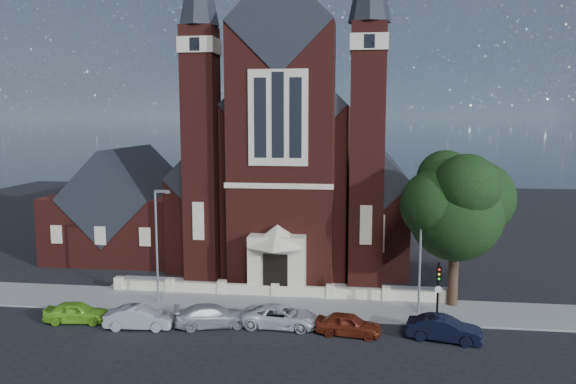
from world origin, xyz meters
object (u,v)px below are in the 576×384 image
street_lamp_right (422,247)px  car_navy (444,329)px  car_silver_b (213,316)px  car_dark_red (348,324)px  car_silver_a (139,318)px  car_lime_van (76,312)px  church (300,166)px  traffic_signal (438,284)px  car_white_suv (281,316)px  street_tree (458,208)px  parish_hall (129,212)px  street_lamp_left (158,240)px

street_lamp_right → car_navy: 5.87m
car_silver_b → car_dark_red: (8.49, -0.35, -0.02)m
street_lamp_right → car_silver_a: size_ratio=1.92×
car_lime_van → car_silver_a: bearing=-102.8°
car_navy → church: bearing=37.6°
traffic_signal → car_white_suv: size_ratio=0.82×
street_tree → car_navy: size_ratio=2.47×
church → street_tree: church is taller
car_white_suv → traffic_signal: bearing=-77.8°
church → car_navy: size_ratio=8.05×
car_silver_a → church: bearing=-22.8°
street_tree → street_lamp_right: bearing=-145.7°
parish_hall → street_lamp_left: parish_hall is taller
car_silver_b → traffic_signal: bearing=-97.8°
car_lime_van → car_navy: car_navy is taller
church → car_navy: bearing=-64.6°
street_lamp_left → traffic_signal: 19.08m
church → traffic_signal: size_ratio=8.72×
street_tree → car_lime_van: 25.96m
street_lamp_right → car_white_suv: street_lamp_right is taller
church → parish_hall: 17.26m
car_lime_van → church: bearing=-33.6°
street_lamp_left → car_lime_van: bearing=-133.2°
street_tree → car_lime_van: street_tree is taller
church → car_dark_red: bearing=-76.7°
traffic_signal → car_silver_b: (-14.04, -2.23, -1.90)m
traffic_signal → car_silver_b: traffic_signal is taller
car_white_suv → church: bearing=5.0°
car_lime_van → street_tree: bearing=-82.8°
church → parish_hall: bearing=-162.8°
car_navy → car_lime_van: bearing=102.0°
church → car_silver_b: size_ratio=7.37×
street_tree → street_lamp_left: (-20.51, -1.71, -2.36)m
street_lamp_left → car_lime_van: street_lamp_left is taller
street_tree → street_lamp_left: street_tree is taller
street_tree → car_navy: bearing=-104.4°
street_lamp_left → traffic_signal: street_lamp_left is taller
church → car_silver_a: church is taller
traffic_signal → car_white_suv: traffic_signal is taller
traffic_signal → car_navy: bearing=-88.9°
street_tree → traffic_signal: bearing=-115.9°
church → car_white_suv: (1.22, -22.29, -7.51)m
car_silver_b → parish_hall: bearing=19.3°
street_lamp_right → church: bearing=118.0°
street_lamp_right → traffic_signal: size_ratio=2.02×
church → car_silver_a: size_ratio=8.28×
car_lime_van → car_silver_a: size_ratio=0.94×
traffic_signal → street_lamp_left: bearing=175.2°
street_lamp_left → car_silver_a: size_ratio=1.92×
church → street_lamp_right: bearing=-62.0°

